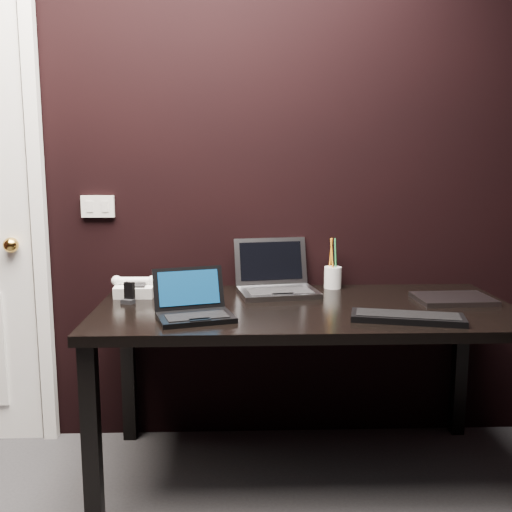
{
  "coord_description": "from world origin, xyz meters",
  "views": [
    {
      "loc": [
        0.02,
        -0.86,
        1.31
      ],
      "look_at": [
        0.1,
        1.35,
        0.95
      ],
      "focal_mm": 40.0,
      "sensor_mm": 36.0,
      "label": 1
    }
  ],
  "objects_px": {
    "desk": "(305,324)",
    "desk_phone": "(135,288)",
    "ext_keyboard": "(407,317)",
    "netbook": "(194,308)",
    "pen_cup": "(333,276)",
    "closed_laptop": "(453,299)",
    "mobile_phone": "(129,295)",
    "silver_laptop": "(276,283)"
  },
  "relations": [
    {
      "from": "ext_keyboard",
      "to": "mobile_phone",
      "type": "height_order",
      "value": "mobile_phone"
    },
    {
      "from": "netbook",
      "to": "closed_laptop",
      "type": "bearing_deg",
      "value": 11.74
    },
    {
      "from": "desk_phone",
      "to": "pen_cup",
      "type": "height_order",
      "value": "pen_cup"
    },
    {
      "from": "ext_keyboard",
      "to": "closed_laptop",
      "type": "bearing_deg",
      "value": 46.07
    },
    {
      "from": "pen_cup",
      "to": "mobile_phone",
      "type": "bearing_deg",
      "value": -163.56
    },
    {
      "from": "silver_laptop",
      "to": "pen_cup",
      "type": "bearing_deg",
      "value": 19.79
    },
    {
      "from": "ext_keyboard",
      "to": "mobile_phone",
      "type": "distance_m",
      "value": 1.12
    },
    {
      "from": "netbook",
      "to": "silver_laptop",
      "type": "relative_size",
      "value": 0.86
    },
    {
      "from": "desk",
      "to": "mobile_phone",
      "type": "bearing_deg",
      "value": 174.88
    },
    {
      "from": "silver_laptop",
      "to": "ext_keyboard",
      "type": "bearing_deg",
      "value": -46.22
    },
    {
      "from": "closed_laptop",
      "to": "ext_keyboard",
      "type": "bearing_deg",
      "value": -133.93
    },
    {
      "from": "mobile_phone",
      "to": "silver_laptop",
      "type": "bearing_deg",
      "value": 14.95
    },
    {
      "from": "desk",
      "to": "netbook",
      "type": "xyz_separation_m",
      "value": [
        -0.44,
        -0.17,
        0.11
      ]
    },
    {
      "from": "netbook",
      "to": "desk_phone",
      "type": "distance_m",
      "value": 0.47
    },
    {
      "from": "ext_keyboard",
      "to": "netbook",
      "type": "bearing_deg",
      "value": 175.03
    },
    {
      "from": "netbook",
      "to": "closed_laptop",
      "type": "relative_size",
      "value": 1.04
    },
    {
      "from": "netbook",
      "to": "pen_cup",
      "type": "height_order",
      "value": "pen_cup"
    },
    {
      "from": "netbook",
      "to": "pen_cup",
      "type": "xyz_separation_m",
      "value": [
        0.61,
        0.5,
        0.02
      ]
    },
    {
      "from": "closed_laptop",
      "to": "desk_phone",
      "type": "relative_size",
      "value": 1.56
    },
    {
      "from": "ext_keyboard",
      "to": "closed_laptop",
      "type": "distance_m",
      "value": 0.41
    },
    {
      "from": "desk",
      "to": "desk_phone",
      "type": "xyz_separation_m",
      "value": [
        -0.73,
        0.2,
        0.11
      ]
    },
    {
      "from": "ext_keyboard",
      "to": "desk_phone",
      "type": "bearing_deg",
      "value": 157.81
    },
    {
      "from": "desk",
      "to": "silver_laptop",
      "type": "xyz_separation_m",
      "value": [
        -0.1,
        0.23,
        0.12
      ]
    },
    {
      "from": "ext_keyboard",
      "to": "desk_phone",
      "type": "xyz_separation_m",
      "value": [
        -1.08,
        0.44,
        0.02
      ]
    },
    {
      "from": "silver_laptop",
      "to": "ext_keyboard",
      "type": "xyz_separation_m",
      "value": [
        0.45,
        -0.47,
        -0.03
      ]
    },
    {
      "from": "desk",
      "to": "mobile_phone",
      "type": "xyz_separation_m",
      "value": [
        -0.73,
        0.07,
        0.11
      ]
    },
    {
      "from": "desk",
      "to": "ext_keyboard",
      "type": "xyz_separation_m",
      "value": [
        0.35,
        -0.24,
        0.09
      ]
    },
    {
      "from": "silver_laptop",
      "to": "mobile_phone",
      "type": "relative_size",
      "value": 4.37
    },
    {
      "from": "netbook",
      "to": "desk_phone",
      "type": "height_order",
      "value": "netbook"
    },
    {
      "from": "mobile_phone",
      "to": "pen_cup",
      "type": "height_order",
      "value": "pen_cup"
    },
    {
      "from": "closed_laptop",
      "to": "pen_cup",
      "type": "height_order",
      "value": "pen_cup"
    },
    {
      "from": "ext_keyboard",
      "to": "pen_cup",
      "type": "distance_m",
      "value": 0.6
    },
    {
      "from": "desk",
      "to": "desk_phone",
      "type": "distance_m",
      "value": 0.76
    },
    {
      "from": "closed_laptop",
      "to": "silver_laptop",
      "type": "bearing_deg",
      "value": 166.14
    },
    {
      "from": "netbook",
      "to": "closed_laptop",
      "type": "distance_m",
      "value": 1.1
    },
    {
      "from": "netbook",
      "to": "ext_keyboard",
      "type": "distance_m",
      "value": 0.8
    },
    {
      "from": "desk",
      "to": "netbook",
      "type": "distance_m",
      "value": 0.49
    },
    {
      "from": "netbook",
      "to": "closed_laptop",
      "type": "xyz_separation_m",
      "value": [
        1.07,
        0.22,
        -0.03
      ]
    },
    {
      "from": "desk",
      "to": "netbook",
      "type": "bearing_deg",
      "value": -158.74
    },
    {
      "from": "netbook",
      "to": "ext_keyboard",
      "type": "xyz_separation_m",
      "value": [
        0.79,
        -0.07,
        -0.02
      ]
    },
    {
      "from": "desk_phone",
      "to": "mobile_phone",
      "type": "xyz_separation_m",
      "value": [
        -0.0,
        -0.13,
        -0.0
      ]
    },
    {
      "from": "pen_cup",
      "to": "closed_laptop",
      "type": "bearing_deg",
      "value": -30.99
    }
  ]
}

